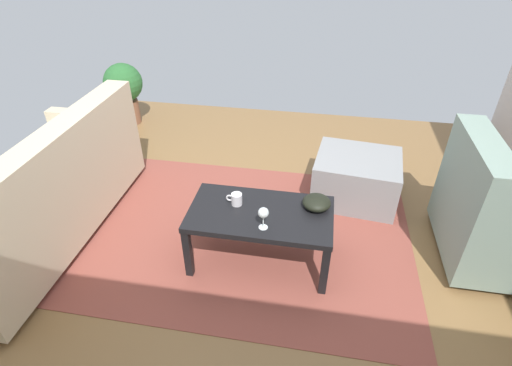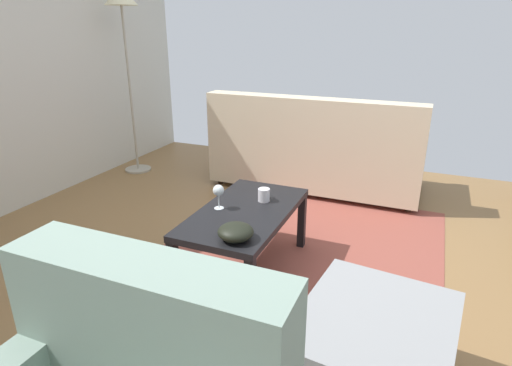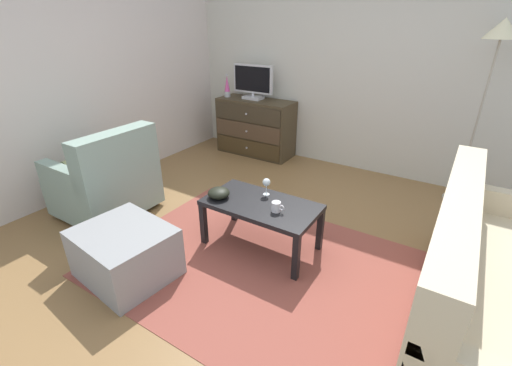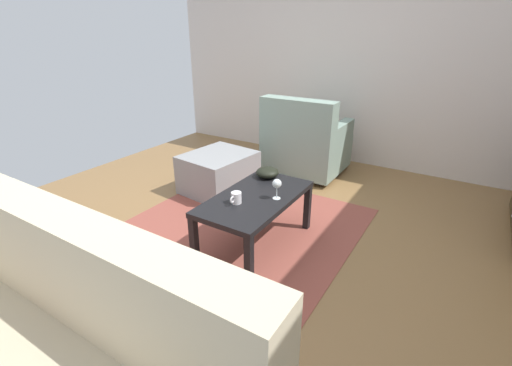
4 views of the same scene
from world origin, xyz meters
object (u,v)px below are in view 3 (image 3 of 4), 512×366
mug (277,207)px  couch_large (487,284)px  dresser (255,127)px  ottoman (126,253)px  armchair (107,181)px  bowl_decorative (219,193)px  lava_lamp (227,87)px  coffee_table (261,208)px  tv (253,81)px  standing_lamp (498,49)px  wine_glass (266,183)px

mug → couch_large: 1.50m
dresser → ottoman: (0.63, -2.89, -0.20)m
armchair → ottoman: armchair is taller
bowl_decorative → couch_large: (2.04, 0.11, -0.13)m
mug → bowl_decorative: bowl_decorative is taller
lava_lamp → coffee_table: size_ratio=0.34×
tv → standing_lamp: bearing=-1.5°
coffee_table → armchair: 1.68m
standing_lamp → mug: bearing=-121.8°
tv → armchair: (-0.26, -2.35, -0.69)m
bowl_decorative → couch_large: size_ratio=0.10×
bowl_decorative → standing_lamp: (1.78, 2.05, 1.12)m
coffee_table → bowl_decorative: size_ratio=5.07×
wine_glass → ottoman: 1.29m
coffee_table → wine_glass: bearing=105.4°
dresser → wine_glass: bearing=-55.1°
tv → ottoman: size_ratio=0.89×
dresser → lava_lamp: bearing=-174.7°
wine_glass → standing_lamp: standing_lamp is taller
couch_large → armchair: armchair is taller
mug → couch_large: size_ratio=0.06×
coffee_table → bowl_decorative: bearing=-163.1°
coffee_table → dresser: bearing=123.6°
dresser → coffee_table: bearing=-56.4°
tv → wine_glass: 2.34m
coffee_table → standing_lamp: bearing=53.9°
bowl_decorative → coffee_table: bearing=16.9°
lava_lamp → standing_lamp: size_ratio=0.18×
ottoman → armchair: bearing=149.4°
tv → bowl_decorative: bearing=-64.6°
wine_glass → standing_lamp: (1.46, 1.78, 1.05)m
coffee_table → standing_lamp: 2.70m
mug → couch_large: (1.49, 0.05, -0.13)m
coffee_table → bowl_decorative: (-0.37, -0.11, 0.10)m
bowl_decorative → armchair: 1.30m
tv → armchair: tv is taller
wine_glass → armchair: armchair is taller
dresser → armchair: size_ratio=1.22×
armchair → standing_lamp: bearing=36.7°
dresser → armchair: 2.35m
tv → ottoman: tv is taller
wine_glass → bowl_decorative: wine_glass is taller
tv → dresser: bearing=-22.6°
armchair → ottoman: size_ratio=1.32×
coffee_table → ottoman: 1.15m
coffee_table → tv: bearing=124.4°
lava_lamp → standing_lamp: (3.20, -0.00, 0.65)m
armchair → coffee_table: bearing=11.7°
tv → coffee_table: tv is taller
armchair → standing_lamp: size_ratio=0.49×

